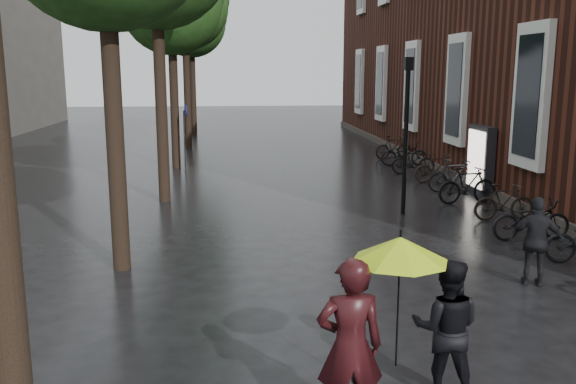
{
  "coord_description": "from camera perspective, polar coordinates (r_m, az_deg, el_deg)",
  "views": [
    {
      "loc": [
        -2.09,
        -4.1,
        3.63
      ],
      "look_at": [
        -1.0,
        6.97,
        1.4
      ],
      "focal_mm": 38.0,
      "sensor_mm": 36.0,
      "label": 1
    }
  ],
  "objects": [
    {
      "name": "brick_building",
      "position": [
        26.81,
        23.21,
        15.49
      ],
      "size": [
        10.2,
        33.2,
        12.0
      ],
      "color": "#38160F",
      "rests_on": "ground"
    },
    {
      "name": "person_burgundy",
      "position": [
        6.27,
        5.81,
        -14.26
      ],
      "size": [
        0.68,
        0.45,
        1.86
      ],
      "primitive_type": "imported",
      "rotation": [
        0.0,
        0.0,
        3.13
      ],
      "color": "black",
      "rests_on": "ground"
    },
    {
      "name": "person_black",
      "position": [
        7.19,
        14.59,
        -12.23
      ],
      "size": [
        0.94,
        0.83,
        1.61
      ],
      "primitive_type": "imported",
      "rotation": [
        0.0,
        0.0,
        2.8
      ],
      "color": "black",
      "rests_on": "ground"
    },
    {
      "name": "lime_umbrella",
      "position": [
        6.43,
        10.44,
        -5.28
      ],
      "size": [
        1.02,
        1.02,
        1.51
      ],
      "rotation": [
        0.0,
        0.0,
        0.22
      ],
      "color": "black",
      "rests_on": "ground"
    },
    {
      "name": "pedestrian_walking",
      "position": [
        11.21,
        22.22,
        -4.32
      ],
      "size": [
        0.98,
        0.67,
        1.55
      ],
      "primitive_type": "imported",
      "rotation": [
        0.0,
        0.0,
        2.78
      ],
      "color": "black",
      "rests_on": "ground"
    },
    {
      "name": "parked_bicycles",
      "position": [
        17.9,
        16.47,
        0.7
      ],
      "size": [
        2.12,
        16.75,
        1.04
      ],
      "color": "black",
      "rests_on": "ground"
    },
    {
      "name": "ad_lightbox",
      "position": [
        18.82,
        17.55,
        2.83
      ],
      "size": [
        0.31,
        1.36,
        2.05
      ],
      "rotation": [
        0.0,
        0.0,
        0.0
      ],
      "color": "black",
      "rests_on": "ground"
    },
    {
      "name": "lamp_post",
      "position": [
        15.59,
        11.02,
        6.58
      ],
      "size": [
        0.2,
        0.2,
        3.95
      ],
      "rotation": [
        0.0,
        0.0,
        0.38
      ],
      "color": "black",
      "rests_on": "ground"
    },
    {
      "name": "cycle_sign",
      "position": [
        22.67,
        -9.59,
        6.02
      ],
      "size": [
        0.13,
        0.44,
        2.42
      ],
      "rotation": [
        0.0,
        0.0,
        0.18
      ],
      "color": "#262628",
      "rests_on": "ground"
    }
  ]
}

